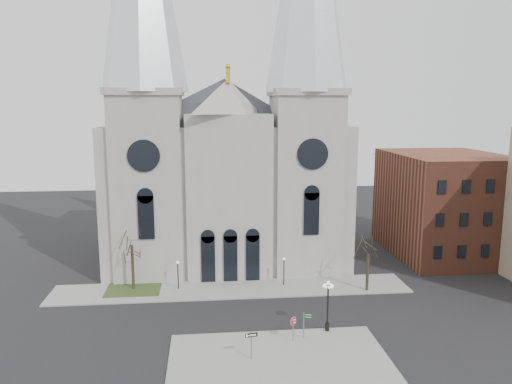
{
  "coord_description": "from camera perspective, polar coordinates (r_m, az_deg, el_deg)",
  "views": [
    {
      "loc": [
        -2.7,
        -42.45,
        20.64
      ],
      "look_at": [
        2.44,
        8.0,
        11.67
      ],
      "focal_mm": 35.0,
      "sensor_mm": 36.0,
      "label": 1
    }
  ],
  "objects": [
    {
      "name": "ground",
      "position": [
        47.28,
        -2.03,
        -15.86
      ],
      "size": [
        160.0,
        160.0,
        0.0
      ],
      "primitive_type": "plane",
      "color": "black",
      "rests_on": "ground"
    },
    {
      "name": "bg_building_brick",
      "position": [
        73.54,
        20.71,
        -1.31
      ],
      "size": [
        14.0,
        18.0,
        14.0
      ],
      "primitive_type": "cube",
      "color": "brown",
      "rests_on": "ground"
    },
    {
      "name": "ped_lamp_left",
      "position": [
        57.07,
        -8.92,
        -8.81
      ],
      "size": [
        0.32,
        0.32,
        3.26
      ],
      "color": "black",
      "rests_on": "sidewalk_far"
    },
    {
      "name": "street_name_sign",
      "position": [
        45.75,
        5.59,
        -14.69
      ],
      "size": [
        0.74,
        0.27,
        2.39
      ],
      "rotation": [
        0.0,
        0.0,
        -0.29
      ],
      "color": "slate",
      "rests_on": "sidewalk_near"
    },
    {
      "name": "globe_lamp",
      "position": [
        46.73,
        8.22,
        -12.07
      ],
      "size": [
        1.1,
        1.1,
        4.77
      ],
      "rotation": [
        0.0,
        0.0,
        -0.07
      ],
      "color": "black",
      "rests_on": "sidewalk_near"
    },
    {
      "name": "cathedral",
      "position": [
        65.4,
        -3.48,
        8.12
      ],
      "size": [
        33.0,
        26.66,
        54.0
      ],
      "color": "#9B9890",
      "rests_on": "ground"
    },
    {
      "name": "tree_left",
      "position": [
        57.1,
        -14.02,
        -5.57
      ],
      "size": [
        3.2,
        3.2,
        7.5
      ],
      "color": "black",
      "rests_on": "ground"
    },
    {
      "name": "sidewalk_near",
      "position": [
        43.11,
        2.63,
        -18.48
      ],
      "size": [
        18.0,
        10.0,
        0.14
      ],
      "primitive_type": "cube",
      "color": "gray",
      "rests_on": "ground"
    },
    {
      "name": "ped_lamp_right",
      "position": [
        57.63,
        3.21,
        -8.51
      ],
      "size": [
        0.32,
        0.32,
        3.26
      ],
      "color": "black",
      "rests_on": "sidewalk_far"
    },
    {
      "name": "grass_patch",
      "position": [
        58.79,
        -13.79,
        -10.73
      ],
      "size": [
        6.0,
        5.0,
        0.18
      ],
      "primitive_type": "cube",
      "color": "#27401B",
      "rests_on": "ground"
    },
    {
      "name": "sidewalk_far",
      "position": [
        57.33,
        -2.78,
        -11.01
      ],
      "size": [
        40.0,
        6.0,
        0.14
      ],
      "primitive_type": "cube",
      "color": "gray",
      "rests_on": "ground"
    },
    {
      "name": "tree_right",
      "position": [
        56.76,
        12.71,
        -6.78
      ],
      "size": [
        3.2,
        3.2,
        6.0
      ],
      "color": "black",
      "rests_on": "ground"
    },
    {
      "name": "one_way_sign",
      "position": [
        42.18,
        -0.54,
        -16.63
      ],
      "size": [
        1.02,
        0.22,
        2.35
      ],
      "rotation": [
        0.0,
        0.0,
        0.18
      ],
      "color": "slate",
      "rests_on": "sidewalk_near"
    },
    {
      "name": "stop_sign",
      "position": [
        45.11,
        4.28,
        -14.75
      ],
      "size": [
        0.78,
        0.26,
        2.24
      ],
      "rotation": [
        0.0,
        0.0,
        0.29
      ],
      "color": "slate",
      "rests_on": "sidewalk_near"
    }
  ]
}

